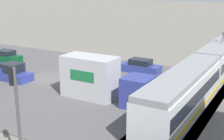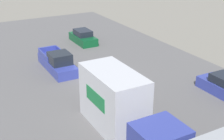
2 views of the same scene
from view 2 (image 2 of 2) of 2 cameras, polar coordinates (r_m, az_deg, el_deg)
The scene contains 5 objects.
ground_plane at distance 27.14m, azimuth -2.80°, elevation -1.49°, with size 320.00×320.00×0.00m, color slate.
road_surface at distance 27.12m, azimuth -2.80°, elevation -1.41°, with size 22.59×48.76×0.08m.
box_truck at distance 18.69m, azimuth 1.98°, elevation -7.19°, with size 2.51×8.37×3.71m.
pickup_truck at distance 28.84m, azimuth -9.91°, elevation 1.33°, with size 1.94×5.74×1.82m.
sedan_car_1 at distance 36.34m, azimuth -5.32°, elevation 5.95°, with size 1.84×4.30×1.51m.
Camera 2 is at (10.78, 22.30, 11.09)m, focal length 50.00 mm.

